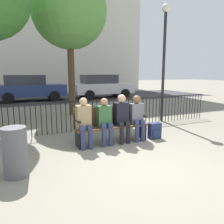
{
  "coord_description": "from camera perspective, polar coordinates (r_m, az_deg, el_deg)",
  "views": [
    {
      "loc": [
        -2.21,
        -3.23,
        1.78
      ],
      "look_at": [
        0.0,
        1.68,
        0.8
      ],
      "focal_mm": 35.0,
      "sensor_mm": 36.0,
      "label": 1
    }
  ],
  "objects": [
    {
      "name": "ground_plane",
      "position": [
        4.3,
        9.54,
        -14.32
      ],
      "size": [
        80.0,
        80.0,
        0.0
      ],
      "primitive_type": "plane",
      "color": "gray"
    },
    {
      "name": "park_bench",
      "position": [
        5.61,
        -0.34,
        -2.9
      ],
      "size": [
        1.89,
        0.45,
        0.92
      ],
      "color": "#4C331E",
      "rests_on": "ground"
    },
    {
      "name": "seated_person_0",
      "position": [
        5.2,
        -7.3,
        -2.16
      ],
      "size": [
        0.34,
        0.39,
        1.2
      ],
      "color": "navy",
      "rests_on": "ground"
    },
    {
      "name": "seated_person_1",
      "position": [
        5.37,
        -1.9,
        -1.88
      ],
      "size": [
        0.34,
        0.39,
        1.16
      ],
      "color": "navy",
      "rests_on": "ground"
    },
    {
      "name": "seated_person_2",
      "position": [
        5.56,
        2.63,
        -0.99
      ],
      "size": [
        0.34,
        0.39,
        1.23
      ],
      "color": "black",
      "rests_on": "ground"
    },
    {
      "name": "seated_person_3",
      "position": [
        5.77,
        6.54,
        -0.83
      ],
      "size": [
        0.34,
        0.39,
        1.19
      ],
      "color": "navy",
      "rests_on": "ground"
    },
    {
      "name": "backpack",
      "position": [
        6.08,
        11.1,
        -4.85
      ],
      "size": [
        0.34,
        0.22,
        0.43
      ],
      "color": "navy",
      "rests_on": "ground"
    },
    {
      "name": "fence_railing",
      "position": [
        6.8,
        -5.01,
        -0.05
      ],
      "size": [
        9.01,
        0.03,
        0.95
      ],
      "color": "black",
      "rests_on": "ground"
    },
    {
      "name": "tree_1",
      "position": [
        9.72,
        -11.1,
        24.47
      ],
      "size": [
        3.02,
        3.02,
        5.72
      ],
      "color": "#4C3823",
      "rests_on": "ground"
    },
    {
      "name": "lamp_post",
      "position": [
        8.17,
        13.53,
        16.18
      ],
      "size": [
        0.28,
        0.28,
        4.07
      ],
      "color": "black",
      "rests_on": "ground"
    },
    {
      "name": "street_surface",
      "position": [
        15.49,
        -15.88,
        3.35
      ],
      "size": [
        24.0,
        6.0,
        0.01
      ],
      "color": "#333335",
      "rests_on": "ground"
    },
    {
      "name": "parked_car_0",
      "position": [
        14.67,
        -20.81,
        6.0
      ],
      "size": [
        4.2,
        1.94,
        1.62
      ],
      "color": "navy",
      "rests_on": "ground"
    },
    {
      "name": "parked_car_2",
      "position": [
        15.54,
        -2.62,
        6.86
      ],
      "size": [
        4.2,
        1.94,
        1.62
      ],
      "color": "silver",
      "rests_on": "ground"
    },
    {
      "name": "trash_bin",
      "position": [
        4.14,
        -23.96,
        -9.54
      ],
      "size": [
        0.41,
        0.41,
        0.87
      ],
      "color": "#56565B",
      "rests_on": "ground"
    }
  ]
}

